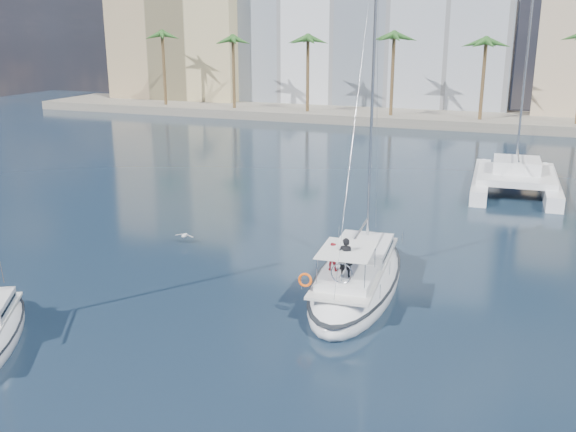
% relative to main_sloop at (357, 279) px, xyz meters
% --- Properties ---
extents(ground, '(160.00, 160.00, 0.00)m').
position_rel_main_sloop_xyz_m(ground, '(-4.84, -1.17, -0.55)').
color(ground, black).
rests_on(ground, ground).
extents(quay, '(120.00, 14.00, 1.20)m').
position_rel_main_sloop_xyz_m(quay, '(-4.84, 59.83, 0.05)').
color(quay, gray).
rests_on(quay, ground).
extents(building_modern, '(42.00, 16.00, 28.00)m').
position_rel_main_sloop_xyz_m(building_modern, '(-16.84, 71.83, 13.45)').
color(building_modern, white).
rests_on(building_modern, ground).
extents(building_tan_left, '(22.00, 14.00, 22.00)m').
position_rel_main_sloop_xyz_m(building_tan_left, '(-46.84, 67.83, 10.45)').
color(building_tan_left, tan).
rests_on(building_tan_left, ground).
extents(palm_left, '(3.60, 3.60, 12.30)m').
position_rel_main_sloop_xyz_m(palm_left, '(-38.84, 55.83, 9.73)').
color(palm_left, brown).
rests_on(palm_left, ground).
extents(palm_centre, '(3.60, 3.60, 12.30)m').
position_rel_main_sloop_xyz_m(palm_centre, '(-4.84, 55.83, 9.73)').
color(palm_centre, brown).
rests_on(palm_centre, ground).
extents(main_sloop, '(4.73, 12.57, 18.32)m').
position_rel_main_sloop_xyz_m(main_sloop, '(0.00, 0.00, 0.00)').
color(main_sloop, white).
rests_on(main_sloop, ground).
extents(catamaran, '(6.90, 12.95, 18.41)m').
position_rel_main_sloop_xyz_m(catamaran, '(6.58, 23.74, 0.61)').
color(catamaran, white).
rests_on(catamaran, ground).
extents(seagull, '(1.20, 0.52, 0.22)m').
position_rel_main_sloop_xyz_m(seagull, '(-11.38, 3.13, -0.05)').
color(seagull, silver).
rests_on(seagull, ground).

